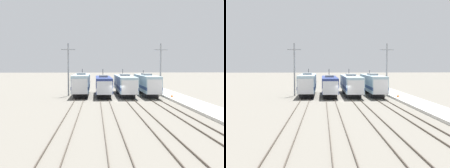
# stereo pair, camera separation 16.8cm
# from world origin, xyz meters

# --- Properties ---
(ground_plane) EXTENTS (400.00, 400.00, 0.00)m
(ground_plane) POSITION_xyz_m (0.00, 0.00, 0.00)
(ground_plane) COLOR slate
(rail_pair_far_left) EXTENTS (1.51, 120.00, 0.15)m
(rail_pair_far_left) POSITION_xyz_m (-6.32, 0.00, 0.07)
(rail_pair_far_left) COLOR #4C4238
(rail_pair_far_left) RESTS_ON ground_plane
(rail_pair_center_left) EXTENTS (1.51, 120.00, 0.15)m
(rail_pair_center_left) POSITION_xyz_m (-2.11, 0.00, 0.07)
(rail_pair_center_left) COLOR #4C4238
(rail_pair_center_left) RESTS_ON ground_plane
(rail_pair_center_right) EXTENTS (1.51, 120.00, 0.15)m
(rail_pair_center_right) POSITION_xyz_m (2.11, 0.00, 0.07)
(rail_pair_center_right) COLOR #4C4238
(rail_pair_center_right) RESTS_ON ground_plane
(rail_pair_far_right) EXTENTS (1.51, 120.00, 0.15)m
(rail_pair_far_right) POSITION_xyz_m (6.32, 0.00, 0.07)
(rail_pair_far_right) COLOR #4C4238
(rail_pair_far_right) RESTS_ON ground_plane
(locomotive_far_left) EXTENTS (3.03, 16.23, 5.15)m
(locomotive_far_left) POSITION_xyz_m (-6.32, 8.48, 2.25)
(locomotive_far_left) COLOR #232326
(locomotive_far_left) RESTS_ON ground_plane
(locomotive_center_left) EXTENTS (2.90, 16.44, 5.08)m
(locomotive_center_left) POSITION_xyz_m (-2.11, 7.44, 2.05)
(locomotive_center_left) COLOR black
(locomotive_center_left) RESTS_ON ground_plane
(locomotive_center_right) EXTENTS (3.08, 19.36, 5.09)m
(locomotive_center_right) POSITION_xyz_m (2.11, 8.68, 2.14)
(locomotive_center_right) COLOR #232326
(locomotive_center_right) RESTS_ON ground_plane
(locomotive_far_right) EXTENTS (2.80, 17.77, 4.79)m
(locomotive_far_right) POSITION_xyz_m (6.32, 8.18, 2.20)
(locomotive_far_right) COLOR #232326
(locomotive_far_right) RESTS_ON ground_plane
(catenary_tower_left) EXTENTS (2.67, 0.29, 10.04)m
(catenary_tower_left) POSITION_xyz_m (-8.78, 8.01, 5.30)
(catenary_tower_left) COLOR gray
(catenary_tower_left) RESTS_ON ground_plane
(catenary_tower_right) EXTENTS (2.67, 0.29, 10.04)m
(catenary_tower_right) POSITION_xyz_m (8.99, 8.01, 5.30)
(catenary_tower_right) COLOR gray
(catenary_tower_right) RESTS_ON ground_plane
(platform) EXTENTS (4.00, 120.00, 0.36)m
(platform) POSITION_xyz_m (10.82, 0.00, 0.18)
(platform) COLOR beige
(platform) RESTS_ON ground_plane
(traffic_cone) EXTENTS (0.40, 0.40, 0.64)m
(traffic_cone) POSITION_xyz_m (9.56, 1.11, 0.68)
(traffic_cone) COLOR orange
(traffic_cone) RESTS_ON platform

